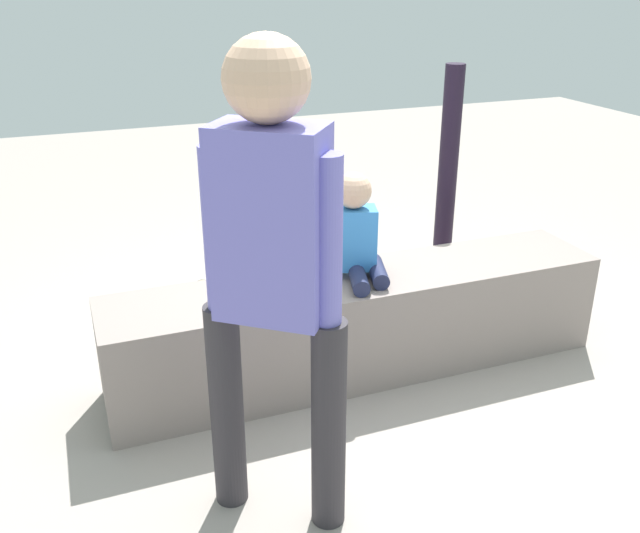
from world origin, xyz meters
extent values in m
plane|color=gray|center=(0.00, 0.00, 0.00)|extent=(12.00, 12.00, 0.00)
cube|color=gray|center=(0.00, 0.00, 0.24)|extent=(2.35, 0.45, 0.48)
cylinder|color=#1F2544|center=(-0.05, -0.08, 0.52)|extent=(0.14, 0.26, 0.08)
cylinder|color=#1F2544|center=(0.06, -0.05, 0.52)|extent=(0.14, 0.26, 0.08)
cube|color=#3888D8|center=(-0.03, 0.04, 0.66)|extent=(0.24, 0.19, 0.28)
sphere|color=#DBAD8C|center=(-0.03, 0.04, 0.89)|extent=(0.16, 0.16, 0.16)
cylinder|color=#DBAD8C|center=(-0.14, 0.01, 0.66)|extent=(0.05, 0.05, 0.21)
cylinder|color=#DBAD8C|center=(0.08, 0.07, 0.66)|extent=(0.05, 0.05, 0.21)
cylinder|color=#2F2B30|center=(-0.50, -0.87, 0.39)|extent=(0.12, 0.12, 0.78)
cylinder|color=#2F2B30|center=(-0.79, -0.65, 0.39)|extent=(0.12, 0.12, 0.78)
cube|color=#706BC9|center=(-0.65, -0.76, 1.08)|extent=(0.38, 0.36, 0.60)
sphere|color=#DBAD8C|center=(-0.65, -0.76, 1.50)|extent=(0.25, 0.25, 0.25)
cylinder|color=#706BC9|center=(-0.51, -0.87, 1.02)|extent=(0.09, 0.09, 0.56)
cylinder|color=#706BC9|center=(-0.78, -0.65, 1.02)|extent=(0.09, 0.09, 0.56)
cylinder|color=#E0594C|center=(-0.37, 0.06, 0.49)|extent=(0.22, 0.22, 0.01)
cylinder|color=olive|center=(-0.37, 0.06, 0.52)|extent=(0.10, 0.10, 0.04)
cylinder|color=brown|center=(-0.37, 0.06, 0.54)|extent=(0.10, 0.10, 0.01)
cube|color=silver|center=(-0.31, 0.05, 0.50)|extent=(0.11, 0.04, 0.00)
cube|color=gold|center=(-0.56, 0.63, 0.13)|extent=(0.24, 0.09, 0.26)
torus|color=white|center=(-0.61, 0.63, 0.26)|extent=(0.09, 0.01, 0.09)
torus|color=white|center=(-0.51, 0.63, 0.26)|extent=(0.09, 0.01, 0.09)
cylinder|color=black|center=(0.85, 0.70, 0.02)|extent=(0.36, 0.36, 0.04)
cylinder|color=black|center=(0.85, 0.70, 0.68)|extent=(0.11, 0.11, 1.27)
cylinder|color=silver|center=(-0.28, 0.39, 0.08)|extent=(0.07, 0.07, 0.16)
cone|color=silver|center=(-0.28, 0.39, 0.18)|extent=(0.06, 0.06, 0.03)
cylinder|color=blue|center=(-0.28, 0.39, 0.20)|extent=(0.03, 0.03, 0.02)
cylinder|color=silver|center=(-0.39, 0.86, 0.09)|extent=(0.08, 0.08, 0.18)
cone|color=silver|center=(-0.39, 0.86, 0.19)|extent=(0.07, 0.07, 0.03)
cylinder|color=blue|center=(-0.39, 0.86, 0.22)|extent=(0.03, 0.03, 0.02)
cylinder|color=red|center=(-0.74, 0.82, 0.06)|extent=(0.07, 0.07, 0.12)
cube|color=white|center=(-0.96, 0.52, 0.07)|extent=(0.32, 0.34, 0.13)
cube|color=black|center=(0.04, 1.31, 0.11)|extent=(0.28, 0.13, 0.21)
torus|color=black|center=(0.04, 1.31, 0.21)|extent=(0.21, 0.01, 0.21)
camera|label=1|loc=(-1.20, -2.62, 1.78)|focal=38.77mm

